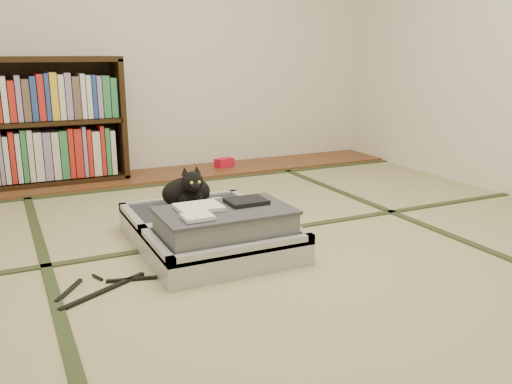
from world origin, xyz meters
name	(u,v)px	position (x,y,z in m)	size (l,w,h in m)	color
floor	(279,261)	(0.00, 0.00, 0.00)	(4.50, 4.50, 0.00)	tan
wood_strip	(160,175)	(0.00, 2.00, 0.01)	(4.00, 0.50, 0.02)	brown
red_item	(224,163)	(0.56, 2.03, 0.06)	(0.15, 0.09, 0.07)	red
tatami_borders	(237,230)	(0.00, 0.49, 0.00)	(4.00, 4.50, 0.01)	#2D381E
bookcase	(26,125)	(-0.94, 2.07, 0.45)	(1.37, 0.31, 0.92)	black
suitcase	(211,230)	(-0.22, 0.30, 0.10)	(0.70, 0.93, 0.27)	#B4B3B8
cat	(188,192)	(-0.24, 0.60, 0.23)	(0.31, 0.31, 0.25)	black
cable_coil	(216,201)	(-0.06, 0.63, 0.14)	(0.10, 0.10, 0.02)	white
hanger	(103,287)	(-0.81, 0.04, 0.01)	(0.43, 0.30, 0.01)	black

